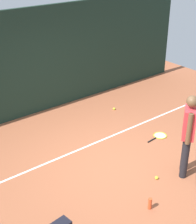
# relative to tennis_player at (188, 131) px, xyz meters

# --- Properties ---
(ground_plane) EXTENTS (12.00, 12.00, 0.00)m
(ground_plane) POSITION_rel_tennis_player_xyz_m (-0.88, 1.24, -0.97)
(ground_plane) COLOR #9E5638
(back_fence) EXTENTS (10.00, 0.10, 2.78)m
(back_fence) POSITION_rel_tennis_player_xyz_m (-0.88, 4.24, 0.42)
(back_fence) COLOR #192D23
(back_fence) RESTS_ON ground
(court_line) EXTENTS (9.00, 0.05, 0.00)m
(court_line) POSITION_rel_tennis_player_xyz_m (-0.88, 1.98, -0.96)
(court_line) COLOR white
(court_line) RESTS_ON ground
(tennis_player) EXTENTS (0.45, 0.42, 1.70)m
(tennis_player) POSITION_rel_tennis_player_xyz_m (0.00, 0.00, 0.00)
(tennis_player) COLOR black
(tennis_player) RESTS_ON ground
(tennis_racket) EXTENTS (0.62, 0.35, 0.03)m
(tennis_racket) POSITION_rel_tennis_player_xyz_m (0.69, 1.27, -0.95)
(tennis_racket) COLOR black
(tennis_racket) RESTS_ON ground
(tennis_ball_near_player) EXTENTS (0.07, 0.07, 0.07)m
(tennis_ball_near_player) POSITION_rel_tennis_player_xyz_m (0.77, 3.02, -0.93)
(tennis_ball_near_player) COLOR #CCE033
(tennis_ball_near_player) RESTS_ON ground
(tennis_ball_by_fence) EXTENTS (0.07, 0.07, 0.07)m
(tennis_ball_by_fence) POSITION_rel_tennis_player_xyz_m (-0.56, 0.19, -0.93)
(tennis_ball_by_fence) COLOR #CCE033
(tennis_ball_by_fence) RESTS_ON ground
(water_bottle) EXTENTS (0.07, 0.07, 0.22)m
(water_bottle) POSITION_rel_tennis_player_xyz_m (-1.26, -0.30, -0.86)
(water_bottle) COLOR #D84C26
(water_bottle) RESTS_ON ground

